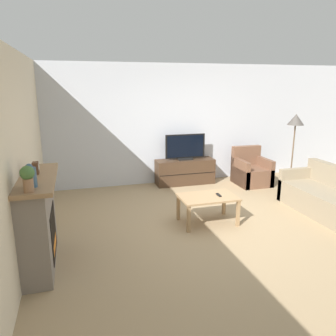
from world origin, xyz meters
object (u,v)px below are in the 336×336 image
mantel_clock (36,168)px  coffee_table (208,200)px  mantel_vase_left (30,177)px  tv (185,148)px  tv_stand (185,172)px  remote (219,195)px  fireplace (38,221)px  potted_plant (28,177)px  couch (335,201)px  floor_lamp (295,125)px  armchair (251,172)px

mantel_clock → coffee_table: (2.52, 0.48, -0.84)m
mantel_vase_left → tv: size_ratio=0.28×
tv_stand → remote: bearing=-94.5°
fireplace → tv: 4.05m
potted_plant → couch: 4.94m
potted_plant → tv: 4.49m
fireplace → mantel_clock: 0.66m
coffee_table → remote: 0.20m
fireplace → mantel_vase_left: size_ratio=5.32×
coffee_table → floor_lamp: (2.30, 0.98, 1.04)m
potted_plant → couch: bearing=10.2°
armchair → floor_lamp: 1.48m
potted_plant → remote: size_ratio=1.84×
mantel_vase_left → couch: bearing=8.1°
tv_stand → couch: bearing=-53.8°
tv_stand → armchair: size_ratio=1.59×
potted_plant → floor_lamp: size_ratio=0.17×
potted_plant → mantel_vase_left: bearing=90.0°
fireplace → tv_stand: size_ratio=1.04×
potted_plant → tv_stand: bearing=49.8°
tv_stand → remote: 2.24m
fireplace → potted_plant: potted_plant is taller
tv → armchair: (1.46, -0.43, -0.57)m
couch → potted_plant: bearing=-169.8°
potted_plant → coffee_table: 2.95m
potted_plant → armchair: bearing=34.4°
tv_stand → coffee_table: bearing=-99.2°
mantel_vase_left → remote: mantel_vase_left is taller
potted_plant → remote: bearing=23.7°
fireplace → mantel_clock: bearing=82.8°
remote → floor_lamp: bearing=26.9°
fireplace → coffee_table: size_ratio=1.50×
mantel_clock → coffee_table: size_ratio=0.16×
floor_lamp → tv_stand: bearing=147.7°
mantel_clock → armchair: (4.35, 2.25, -0.96)m
tv → floor_lamp: size_ratio=0.56×
fireplace → potted_plant: (0.02, -0.59, 0.73)m
fireplace → floor_lamp: floor_lamp is taller
couch → fireplace: bearing=-176.8°
potted_plant → fireplace: bearing=91.6°
mantel_vase_left → armchair: (4.35, 2.80, -1.00)m
tv_stand → mantel_clock: bearing=-137.1°
mantel_vase_left → armchair: mantel_vase_left is taller
fireplace → remote: bearing=12.3°
tv → armchair: tv is taller
armchair → fireplace: bearing=-151.3°
fireplace → mantel_clock: mantel_clock is taller
coffee_table → armchair: bearing=44.2°
fireplace → tv_stand: bearing=44.2°
mantel_vase_left → remote: (2.71, 1.01, -0.81)m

